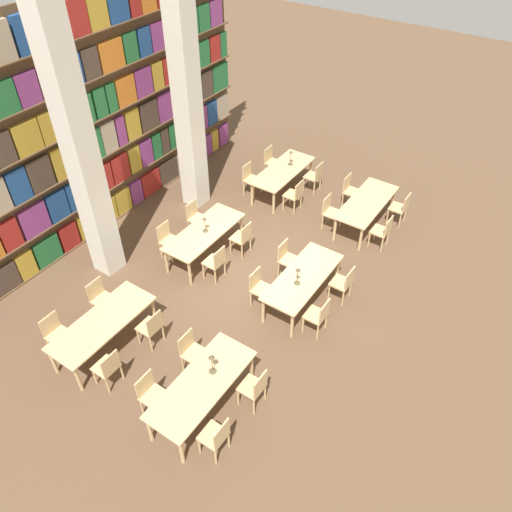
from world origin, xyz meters
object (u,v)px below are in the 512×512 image
(chair_6, at_px, (343,283))
(chair_22, at_px, (315,176))
(chair_0, at_px, (216,436))
(chair_3, at_px, (192,351))
(chair_1, at_px, (151,394))
(chair_14, at_px, (151,327))
(chair_17, at_px, (168,239))
(pillar_left, at_px, (81,155))
(reading_table_2, at_px, (367,204))
(chair_2, at_px, (255,388))
(chair_9, at_px, (330,211))
(reading_table_4, at_px, (204,233))
(reading_table_5, at_px, (283,172))
(chair_15, at_px, (101,298))
(chair_21, at_px, (251,178))
(reading_table_3, at_px, (103,324))
(chair_5, at_px, (260,287))
(chair_7, at_px, (287,258))
(desk_lamp_2, at_px, (205,222))
(chair_23, at_px, (272,161))
(chair_12, at_px, (108,367))
(desk_lamp_0, at_px, (212,361))
(chair_19, at_px, (196,217))
(pillar_center, at_px, (187,97))
(chair_11, at_px, (350,190))
(desk_lamp_3, at_px, (291,155))
(chair_18, at_px, (242,237))
(chair_20, at_px, (295,194))
(chair_16, at_px, (216,262))
(reading_table_0, at_px, (202,386))
(chair_4, at_px, (318,315))
(chair_13, at_px, (56,333))
(chair_10, at_px, (401,207))

(chair_6, bearing_deg, chair_22, 37.38)
(chair_0, height_order, chair_3, same)
(chair_1, height_order, chair_14, same)
(chair_3, bearing_deg, chair_17, -130.98)
(pillar_left, xyz_separation_m, reading_table_2, (4.85, -4.30, -2.35))
(chair_2, height_order, chair_9, same)
(reading_table_4, bearing_deg, reading_table_5, -1.99)
(chair_15, relative_size, chair_21, 1.00)
(chair_17, bearing_deg, reading_table_3, 16.44)
(chair_5, xyz_separation_m, reading_table_4, (0.62, 1.98, 0.16))
(chair_7, bearing_deg, desk_lamp_2, -75.92)
(chair_7, xyz_separation_m, chair_23, (3.38, 2.58, 0.00))
(chair_1, height_order, chair_12, same)
(desk_lamp_0, height_order, chair_12, desk_lamp_0)
(reading_table_4, bearing_deg, chair_5, -107.44)
(chair_5, bearing_deg, chair_14, -28.67)
(chair_0, bearing_deg, pillar_left, 65.50)
(desk_lamp_0, relative_size, reading_table_3, 0.21)
(chair_2, relative_size, chair_15, 1.00)
(chair_5, height_order, chair_19, same)
(pillar_center, relative_size, chair_12, 6.73)
(chair_11, relative_size, chair_12, 1.00)
(chair_17, xyz_separation_m, desk_lamp_3, (4.18, -0.86, 0.53))
(chair_18, bearing_deg, chair_15, 158.20)
(reading_table_5, bearing_deg, pillar_left, 160.60)
(chair_9, xyz_separation_m, chair_18, (-2.11, 1.25, 0.00))
(chair_23, bearing_deg, chair_18, 21.42)
(reading_table_2, distance_m, reading_table_4, 4.20)
(chair_20, distance_m, chair_21, 1.43)
(chair_18, distance_m, chair_19, 1.43)
(chair_16, bearing_deg, pillar_center, 47.55)
(chair_9, height_order, chair_11, same)
(pillar_left, bearing_deg, chair_18, -47.33)
(chair_2, bearing_deg, desk_lamp_3, 26.11)
(reading_table_0, distance_m, chair_23, 7.87)
(chair_4, height_order, chair_23, same)
(chair_3, xyz_separation_m, chair_4, (2.12, -1.54, 0.00))
(reading_table_5, bearing_deg, chair_1, -166.29)
(chair_3, bearing_deg, chair_19, -141.87)
(chair_23, height_order, desk_lamp_3, desk_lamp_3)
(reading_table_0, distance_m, chair_7, 3.87)
(chair_12, bearing_deg, reading_table_5, 5.63)
(chair_13, xyz_separation_m, chair_16, (3.38, -1.31, 0.00))
(chair_6, bearing_deg, reading_table_5, 49.37)
(chair_16, distance_m, chair_17, 1.43)
(chair_10, bearing_deg, chair_4, -179.73)
(chair_0, bearing_deg, chair_17, 50.09)
(chair_7, distance_m, chair_16, 1.62)
(chair_7, distance_m, chair_21, 3.45)
(reading_table_3, bearing_deg, chair_21, 6.66)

